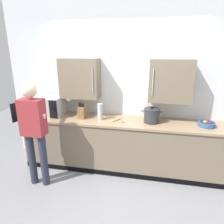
# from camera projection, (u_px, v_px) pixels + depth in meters

# --- Properties ---
(ground_plane) EXTENTS (9.18, 9.18, 0.00)m
(ground_plane) POSITION_uv_depth(u_px,v_px,m) (114.00, 192.00, 2.94)
(ground_plane) COLOR gray
(back_wall_tiled) EXTENTS (4.34, 0.44, 2.88)m
(back_wall_tiled) POSITION_uv_depth(u_px,v_px,m) (125.00, 84.00, 3.43)
(back_wall_tiled) COLOR silver
(back_wall_tiled) RESTS_ON ground_plane
(counter_unit) EXTENTS (3.38, 0.64, 0.90)m
(counter_unit) POSITION_uv_depth(u_px,v_px,m) (121.00, 145.00, 3.44)
(counter_unit) COLOR #756651
(counter_unit) RESTS_ON ground_plane
(microwave_oven) EXTENTS (0.62, 0.74, 0.33)m
(microwave_oven) POSITION_uv_depth(u_px,v_px,m) (47.00, 106.00, 3.53)
(microwave_oven) COLOR #B7BABF
(microwave_oven) RESTS_ON counter_unit
(wooden_spoon) EXTENTS (0.21, 0.19, 0.02)m
(wooden_spoon) POSITION_uv_depth(u_px,v_px,m) (120.00, 121.00, 3.24)
(wooden_spoon) COLOR #A37547
(wooden_spoon) RESTS_ON counter_unit
(fruit_bowl) EXTENTS (0.25, 0.25, 0.10)m
(fruit_bowl) POSITION_uv_depth(u_px,v_px,m) (207.00, 124.00, 3.02)
(fruit_bowl) COLOR #335684
(fruit_bowl) RESTS_ON counter_unit
(knife_block) EXTENTS (0.11, 0.15, 0.29)m
(knife_block) POSITION_uv_depth(u_px,v_px,m) (82.00, 112.00, 3.38)
(knife_block) COLOR brown
(knife_block) RESTS_ON counter_unit
(thermos_flask) EXTENTS (0.09, 0.09, 0.28)m
(thermos_flask) POSITION_uv_depth(u_px,v_px,m) (100.00, 112.00, 3.30)
(thermos_flask) COLOR #B7BABF
(thermos_flask) RESTS_ON counter_unit
(stock_pot) EXTENTS (0.35, 0.26, 0.26)m
(stock_pot) POSITION_uv_depth(u_px,v_px,m) (152.00, 115.00, 3.17)
(stock_pot) COLOR #2D2D33
(stock_pot) RESTS_ON counter_unit
(person_figure) EXTENTS (0.44, 0.54, 1.59)m
(person_figure) POSITION_uv_depth(u_px,v_px,m) (34.00, 127.00, 2.87)
(person_figure) COLOR #282D3D
(person_figure) RESTS_ON ground_plane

